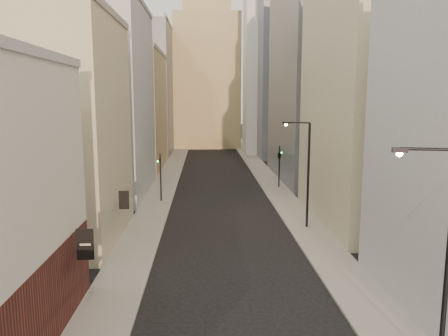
# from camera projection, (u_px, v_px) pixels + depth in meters

# --- Properties ---
(sidewalk_left) EXTENTS (3.00, 140.00, 0.15)m
(sidewalk_left) POSITION_uv_depth(u_px,v_px,m) (170.00, 173.00, 61.48)
(sidewalk_left) COLOR gray
(sidewalk_left) RESTS_ON ground
(sidewalk_right) EXTENTS (3.00, 140.00, 0.15)m
(sidewalk_right) POSITION_uv_depth(u_px,v_px,m) (262.00, 172.00, 62.05)
(sidewalk_right) COLOR gray
(sidewalk_right) RESTS_ON ground
(left_bldg_beige) EXTENTS (8.00, 12.00, 16.00)m
(left_bldg_beige) POSITION_uv_depth(u_px,v_px,m) (61.00, 132.00, 31.38)
(left_bldg_beige) COLOR tan
(left_bldg_beige) RESTS_ON ground
(left_bldg_grey) EXTENTS (8.00, 16.00, 20.00)m
(left_bldg_grey) POSITION_uv_depth(u_px,v_px,m) (108.00, 102.00, 46.86)
(left_bldg_grey) COLOR #9FA0A5
(left_bldg_grey) RESTS_ON ground
(left_bldg_tan) EXTENTS (8.00, 18.00, 17.00)m
(left_bldg_tan) POSITION_uv_depth(u_px,v_px,m) (135.00, 112.00, 64.86)
(left_bldg_tan) COLOR tan
(left_bldg_tan) RESTS_ON ground
(left_bldg_wingrid) EXTENTS (8.00, 20.00, 24.00)m
(left_bldg_wingrid) POSITION_uv_depth(u_px,v_px,m) (150.00, 91.00, 84.05)
(left_bldg_wingrid) COLOR gray
(left_bldg_wingrid) RESTS_ON ground
(right_bldg_beige) EXTENTS (8.00, 16.00, 20.00)m
(right_bldg_beige) POSITION_uv_depth(u_px,v_px,m) (369.00, 103.00, 36.09)
(right_bldg_beige) COLOR tan
(right_bldg_beige) RESTS_ON ground
(right_bldg_wingrid) EXTENTS (8.00, 20.00, 26.00)m
(right_bldg_wingrid) POSITION_uv_depth(u_px,v_px,m) (312.00, 78.00, 55.36)
(right_bldg_wingrid) COLOR gray
(right_bldg_wingrid) RESTS_ON ground
(highrise) EXTENTS (21.00, 23.00, 51.20)m
(highrise) POSITION_uv_depth(u_px,v_px,m) (309.00, 16.00, 81.29)
(highrise) COLOR gray
(highrise) RESTS_ON ground
(clock_tower) EXTENTS (14.00, 14.00, 44.90)m
(clock_tower) POSITION_uv_depth(u_px,v_px,m) (207.00, 66.00, 95.51)
(clock_tower) COLOR tan
(clock_tower) RESTS_ON ground
(white_tower) EXTENTS (8.00, 8.00, 41.50)m
(white_tower) POSITION_uv_depth(u_px,v_px,m) (266.00, 55.00, 82.03)
(white_tower) COLOR silver
(white_tower) RESTS_ON ground
(streetlamp_near) EXTENTS (2.24, 0.65, 8.64)m
(streetlamp_near) POSITION_uv_depth(u_px,v_px,m) (442.00, 250.00, 15.77)
(streetlamp_near) COLOR black
(streetlamp_near) RESTS_ON ground
(streetlamp_mid) EXTENTS (2.11, 1.05, 8.58)m
(streetlamp_mid) POSITION_uv_depth(u_px,v_px,m) (306.00, 168.00, 34.65)
(streetlamp_mid) COLOR black
(streetlamp_mid) RESTS_ON ground
(traffic_light_left) EXTENTS (0.61, 0.56, 5.00)m
(traffic_light_left) POSITION_uv_depth(u_px,v_px,m) (160.00, 166.00, 43.68)
(traffic_light_left) COLOR black
(traffic_light_left) RESTS_ON ground
(traffic_light_right) EXTENTS (0.82, 0.82, 5.00)m
(traffic_light_right) POSITION_uv_depth(u_px,v_px,m) (279.00, 155.00, 50.76)
(traffic_light_right) COLOR black
(traffic_light_right) RESTS_ON ground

